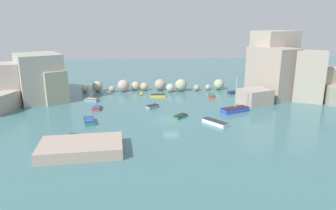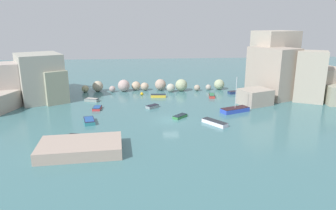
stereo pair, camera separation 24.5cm
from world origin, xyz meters
name	(u,v)px [view 1 (the left image)]	position (x,y,z in m)	size (l,w,h in m)	color
cove_water	(171,120)	(0.00, 0.00, 0.00)	(160.00, 160.00, 0.00)	#427277
cliff_headland_left	(27,82)	(-26.80, 15.73, 3.41)	(19.74, 22.96, 9.13)	#9C9E84
cliff_headland_right	(288,74)	(26.38, 15.72, 4.24)	(24.92, 23.11, 13.09)	tan
rock_breakwater	(154,86)	(-1.75, 21.09, 1.14)	(31.75, 4.45, 2.64)	tan
stone_dock	(81,148)	(-11.91, -11.39, 0.67)	(9.66, 5.88, 1.34)	tan
channel_buoy	(142,94)	(-4.49, 17.02, 0.31)	(0.63, 0.63, 0.63)	gold
moored_boat_0	(158,96)	(-1.15, 15.05, 0.30)	(3.14, 1.40, 0.60)	gold
moored_boat_1	(89,121)	(-12.67, -0.21, 0.32)	(2.26, 3.55, 0.61)	teal
moored_boat_2	(235,110)	(11.40, 3.45, 0.40)	(5.31, 3.53, 6.10)	blue
moored_boat_3	(180,116)	(1.57, 1.09, 0.23)	(2.61, 2.62, 0.46)	#358242
moored_boat_4	(212,95)	(9.81, 14.25, 0.30)	(1.63, 3.23, 0.58)	#BD3D34
moored_boat_5	(215,123)	(6.38, -2.77, 0.31)	(3.47, 4.17, 0.63)	white
moored_boat_6	(92,100)	(-14.18, 12.86, 0.31)	(2.90, 2.08, 0.60)	gray
moored_boat_7	(97,108)	(-12.42, 7.11, 0.25)	(1.44, 2.55, 0.47)	#C7383A
moored_boat_8	(234,92)	(15.40, 16.86, 0.27)	(3.00, 1.83, 0.55)	navy
moored_boat_9	(152,106)	(-2.65, 7.25, 0.26)	(2.53, 2.36, 0.53)	#89969B
moored_boat_10	(84,138)	(-12.27, -7.54, 0.32)	(4.60, 2.51, 0.64)	red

